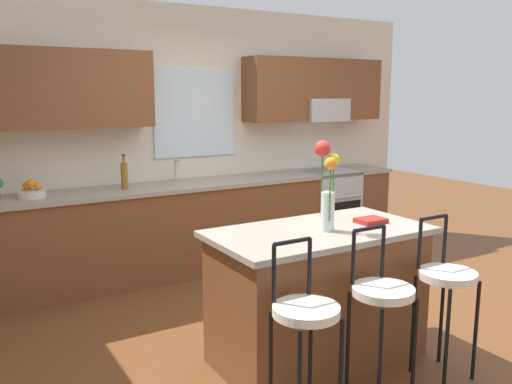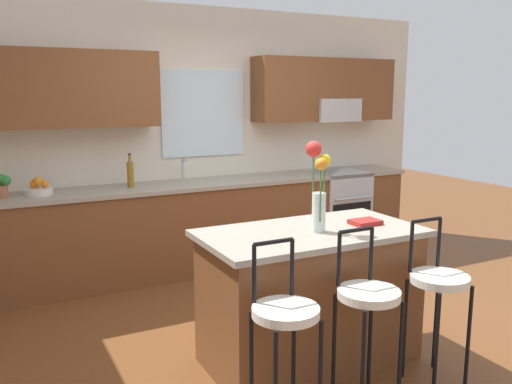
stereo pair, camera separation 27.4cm
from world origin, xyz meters
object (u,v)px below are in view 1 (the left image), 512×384
at_px(flower_vase, 327,183).
at_px(kitchen_island, 318,294).
at_px(bottle_olive_oil, 124,175).
at_px(bar_stool_far, 446,282).
at_px(cookbook, 371,220).
at_px(bar_stool_near, 305,319).
at_px(fruit_bowl_oranges, 31,192).
at_px(oven_range, 326,209).
at_px(bar_stool_middle, 382,299).

bearing_deg(flower_vase, kitchen_island, 103.76).
bearing_deg(bottle_olive_oil, kitchen_island, -73.33).
xyz_separation_m(bar_stool_far, flower_vase, (-0.54, 0.55, 0.60)).
height_order(kitchen_island, bar_stool_far, bar_stool_far).
bearing_deg(cookbook, flower_vase, -177.75).
relative_size(bar_stool_near, cookbook, 5.21).
height_order(bar_stool_far, bottle_olive_oil, bottle_olive_oil).
xyz_separation_m(cookbook, fruit_bowl_oranges, (-1.89, 2.21, 0.03)).
bearing_deg(bar_stool_near, bar_stool_far, 0.00).
bearing_deg(oven_range, kitchen_island, -129.33).
bearing_deg(fruit_bowl_oranges, bar_stool_near, -71.60).
bearing_deg(oven_range, fruit_bowl_oranges, 179.48).
distance_m(oven_range, cookbook, 2.60).
height_order(bar_stool_near, bottle_olive_oil, bottle_olive_oil).
bearing_deg(fruit_bowl_oranges, kitchen_island, -55.83).
xyz_separation_m(flower_vase, fruit_bowl_oranges, (-1.49, 2.23, -0.27)).
bearing_deg(bottle_olive_oil, flower_vase, -73.40).
relative_size(oven_range, bar_stool_near, 0.88).
bearing_deg(bottle_olive_oil, bar_stool_near, -87.97).
relative_size(bar_stool_near, fruit_bowl_oranges, 4.34).
bearing_deg(bar_stool_middle, flower_vase, 88.56).
distance_m(kitchen_island, cookbook, 0.63).
xyz_separation_m(kitchen_island, fruit_bowl_oranges, (-1.47, 2.17, 0.51)).
bearing_deg(kitchen_island, bottle_olive_oil, 106.67).
bearing_deg(cookbook, fruit_bowl_oranges, 130.56).
bearing_deg(fruit_bowl_oranges, flower_vase, -56.26).
height_order(kitchen_island, fruit_bowl_oranges, fruit_bowl_oranges).
xyz_separation_m(bar_stool_near, flower_vase, (0.56, 0.55, 0.60)).
bearing_deg(flower_vase, oven_range, 51.61).
xyz_separation_m(oven_range, cookbook, (-1.34, -2.18, 0.48)).
bearing_deg(bar_stool_middle, cookbook, 53.42).
distance_m(oven_range, fruit_bowl_oranges, 3.27).
bearing_deg(kitchen_island, bar_stool_middle, -90.00).
xyz_separation_m(bar_stool_near, bar_stool_far, (1.10, 0.00, 0.00)).
height_order(bar_stool_middle, bar_stool_far, same).
bearing_deg(flower_vase, bar_stool_middle, -91.44).
distance_m(bar_stool_middle, bar_stool_far, 0.55).
height_order(cookbook, fruit_bowl_oranges, fruit_bowl_oranges).
relative_size(bar_stool_middle, flower_vase, 1.75).
xyz_separation_m(bar_stool_middle, fruit_bowl_oranges, (-1.47, 2.77, 0.34)).
bearing_deg(bar_stool_far, bar_stool_near, 180.00).
xyz_separation_m(kitchen_island, bottle_olive_oil, (-0.65, 2.16, 0.59)).
xyz_separation_m(bar_stool_near, bottle_olive_oil, (-0.10, 2.77, 0.42)).
relative_size(fruit_bowl_oranges, bottle_olive_oil, 0.73).
bearing_deg(oven_range, bottle_olive_oil, 179.41).
bearing_deg(bar_stool_near, bar_stool_middle, 0.00).
distance_m(oven_range, bar_stool_near, 3.59).
height_order(bar_stool_far, flower_vase, flower_vase).
bearing_deg(bar_stool_near, cookbook, 30.22).
height_order(bar_stool_near, bar_stool_far, same).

